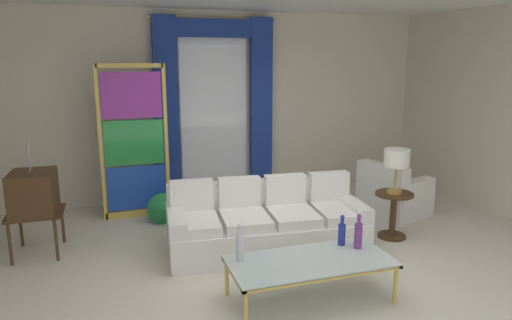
{
  "coord_description": "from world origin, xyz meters",
  "views": [
    {
      "loc": [
        -1.7,
        -4.37,
        2.29
      ],
      "look_at": [
        0.01,
        0.9,
        1.05
      ],
      "focal_mm": 32.5,
      "sensor_mm": 36.0,
      "label": 1
    }
  ],
  "objects_px": {
    "armchair_white": "(392,196)",
    "table_lamp_brass": "(397,160)",
    "vintage_tv": "(33,194)",
    "bottle_amber_squat": "(240,246)",
    "peacock_figurine": "(164,210)",
    "round_side_table": "(393,211)",
    "bottle_blue_decanter": "(358,234)",
    "bottle_crystal_tall": "(342,233)",
    "stained_glass_divider": "(134,146)",
    "couch_white_long": "(266,224)",
    "coffee_table": "(310,263)"
  },
  "relations": [
    {
      "from": "bottle_blue_decanter",
      "to": "armchair_white",
      "type": "xyz_separation_m",
      "value": [
        1.61,
        1.78,
        -0.27
      ]
    },
    {
      "from": "bottle_crystal_tall",
      "to": "peacock_figurine",
      "type": "bearing_deg",
      "value": 124.38
    },
    {
      "from": "coffee_table",
      "to": "bottle_amber_squat",
      "type": "relative_size",
      "value": 4.33
    },
    {
      "from": "bottle_amber_squat",
      "to": "stained_glass_divider",
      "type": "relative_size",
      "value": 0.16
    },
    {
      "from": "coffee_table",
      "to": "peacock_figurine",
      "type": "relative_size",
      "value": 2.59
    },
    {
      "from": "peacock_figurine",
      "to": "stained_glass_divider",
      "type": "bearing_deg",
      "value": 123.65
    },
    {
      "from": "vintage_tv",
      "to": "armchair_white",
      "type": "height_order",
      "value": "vintage_tv"
    },
    {
      "from": "bottle_crystal_tall",
      "to": "stained_glass_divider",
      "type": "height_order",
      "value": "stained_glass_divider"
    },
    {
      "from": "vintage_tv",
      "to": "peacock_figurine",
      "type": "bearing_deg",
      "value": 17.59
    },
    {
      "from": "vintage_tv",
      "to": "bottle_amber_squat",
      "type": "bearing_deg",
      "value": -42.11
    },
    {
      "from": "bottle_amber_squat",
      "to": "round_side_table",
      "type": "height_order",
      "value": "bottle_amber_squat"
    },
    {
      "from": "round_side_table",
      "to": "table_lamp_brass",
      "type": "xyz_separation_m",
      "value": [
        0.0,
        0.0,
        0.67
      ]
    },
    {
      "from": "bottle_crystal_tall",
      "to": "vintage_tv",
      "type": "distance_m",
      "value": 3.54
    },
    {
      "from": "armchair_white",
      "to": "stained_glass_divider",
      "type": "height_order",
      "value": "stained_glass_divider"
    },
    {
      "from": "peacock_figurine",
      "to": "round_side_table",
      "type": "distance_m",
      "value": 3.07
    },
    {
      "from": "bottle_crystal_tall",
      "to": "vintage_tv",
      "type": "bearing_deg",
      "value": 150.27
    },
    {
      "from": "bottle_blue_decanter",
      "to": "bottle_amber_squat",
      "type": "relative_size",
      "value": 1.0
    },
    {
      "from": "bottle_crystal_tall",
      "to": "coffee_table",
      "type": "bearing_deg",
      "value": -152.79
    },
    {
      "from": "bottle_blue_decanter",
      "to": "stained_glass_divider",
      "type": "relative_size",
      "value": 0.16
    },
    {
      "from": "couch_white_long",
      "to": "bottle_blue_decanter",
      "type": "xyz_separation_m",
      "value": [
        0.56,
        -1.2,
        0.25
      ]
    },
    {
      "from": "coffee_table",
      "to": "round_side_table",
      "type": "relative_size",
      "value": 2.61
    },
    {
      "from": "bottle_blue_decanter",
      "to": "stained_glass_divider",
      "type": "xyz_separation_m",
      "value": [
        -1.96,
        2.84,
        0.5
      ]
    },
    {
      "from": "bottle_crystal_tall",
      "to": "armchair_white",
      "type": "distance_m",
      "value": 2.4
    },
    {
      "from": "bottle_crystal_tall",
      "to": "vintage_tv",
      "type": "xyz_separation_m",
      "value": [
        -3.07,
        1.75,
        0.19
      ]
    },
    {
      "from": "vintage_tv",
      "to": "table_lamp_brass",
      "type": "distance_m",
      "value": 4.39
    },
    {
      "from": "armchair_white",
      "to": "table_lamp_brass",
      "type": "bearing_deg",
      "value": -123.45
    },
    {
      "from": "coffee_table",
      "to": "armchair_white",
      "type": "xyz_separation_m",
      "value": [
        2.18,
        1.88,
        -0.09
      ]
    },
    {
      "from": "couch_white_long",
      "to": "bottle_blue_decanter",
      "type": "height_order",
      "value": "couch_white_long"
    },
    {
      "from": "vintage_tv",
      "to": "armchair_white",
      "type": "bearing_deg",
      "value": -1.19
    },
    {
      "from": "armchair_white",
      "to": "table_lamp_brass",
      "type": "distance_m",
      "value": 1.18
    },
    {
      "from": "couch_white_long",
      "to": "vintage_tv",
      "type": "height_order",
      "value": "vintage_tv"
    },
    {
      "from": "bottle_amber_squat",
      "to": "armchair_white",
      "type": "bearing_deg",
      "value": 30.91
    },
    {
      "from": "couch_white_long",
      "to": "stained_glass_divider",
      "type": "height_order",
      "value": "stained_glass_divider"
    },
    {
      "from": "bottle_amber_squat",
      "to": "stained_glass_divider",
      "type": "bearing_deg",
      "value": 105.45
    },
    {
      "from": "bottle_amber_squat",
      "to": "peacock_figurine",
      "type": "height_order",
      "value": "bottle_amber_squat"
    },
    {
      "from": "couch_white_long",
      "to": "vintage_tv",
      "type": "distance_m",
      "value": 2.74
    },
    {
      "from": "couch_white_long",
      "to": "stained_glass_divider",
      "type": "distance_m",
      "value": 2.29
    },
    {
      "from": "table_lamp_brass",
      "to": "couch_white_long",
      "type": "bearing_deg",
      "value": 173.5
    },
    {
      "from": "peacock_figurine",
      "to": "table_lamp_brass",
      "type": "distance_m",
      "value": 3.17
    },
    {
      "from": "couch_white_long",
      "to": "armchair_white",
      "type": "xyz_separation_m",
      "value": [
        2.18,
        0.58,
        -0.02
      ]
    },
    {
      "from": "couch_white_long",
      "to": "peacock_figurine",
      "type": "relative_size",
      "value": 4.01
    },
    {
      "from": "bottle_amber_squat",
      "to": "peacock_figurine",
      "type": "bearing_deg",
      "value": 101.01
    },
    {
      "from": "vintage_tv",
      "to": "stained_glass_divider",
      "type": "height_order",
      "value": "stained_glass_divider"
    },
    {
      "from": "coffee_table",
      "to": "table_lamp_brass",
      "type": "xyz_separation_m",
      "value": [
        1.68,
        1.12,
        0.65
      ]
    },
    {
      "from": "armchair_white",
      "to": "round_side_table",
      "type": "distance_m",
      "value": 0.92
    },
    {
      "from": "bottle_blue_decanter",
      "to": "vintage_tv",
      "type": "distance_m",
      "value": 3.7
    },
    {
      "from": "vintage_tv",
      "to": "round_side_table",
      "type": "height_order",
      "value": "vintage_tv"
    },
    {
      "from": "bottle_blue_decanter",
      "to": "stained_glass_divider",
      "type": "bearing_deg",
      "value": 124.66
    },
    {
      "from": "vintage_tv",
      "to": "armchair_white",
      "type": "xyz_separation_m",
      "value": [
        4.8,
        -0.1,
        -0.44
      ]
    },
    {
      "from": "bottle_crystal_tall",
      "to": "armchair_white",
      "type": "relative_size",
      "value": 0.31
    }
  ]
}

